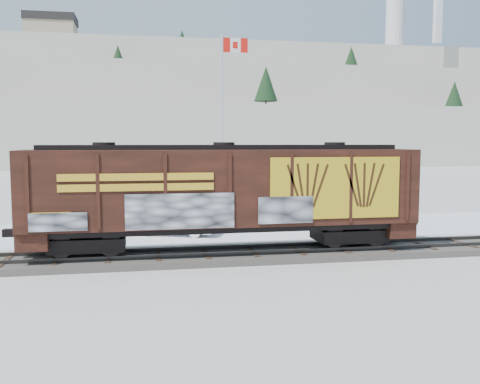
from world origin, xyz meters
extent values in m
plane|color=white|center=(0.00, 0.00, 0.00)|extent=(500.00, 500.00, 0.00)
cube|color=#59544C|center=(0.00, 0.00, 0.14)|extent=(50.00, 3.40, 0.28)
cube|color=#33302D|center=(0.00, -0.72, 0.35)|extent=(50.00, 0.10, 0.15)
cube|color=#33302D|center=(0.00, 0.72, 0.35)|extent=(50.00, 0.10, 0.15)
cube|color=white|center=(0.00, 7.50, 0.01)|extent=(40.00, 8.00, 0.03)
cube|color=white|center=(0.00, 95.00, 6.00)|extent=(360.00, 40.00, 12.00)
cube|color=white|center=(0.00, 125.00, 12.00)|extent=(360.00, 40.00, 24.00)
cube|color=white|center=(0.00, 160.00, 17.50)|extent=(360.00, 50.00, 35.00)
cone|color=black|center=(22.00, 90.00, 17.31)|extent=(5.04, 5.04, 7.38)
cone|color=black|center=(70.00, 96.00, 16.43)|extent=(4.20, 4.20, 6.15)
cone|color=black|center=(-10.00, 128.00, 28.13)|extent=(3.92, 3.92, 5.74)
cone|color=black|center=(55.00, 124.00, 28.72)|extent=(4.48, 4.48, 6.56)
cone|color=black|center=(10.00, 162.00, 39.43)|extent=(4.20, 4.20, 6.15)
cube|color=tan|center=(-32.00, 162.00, 39.00)|extent=(15.00, 12.00, 8.00)
cube|color=black|center=(-32.00, 162.00, 44.20)|extent=(15.75, 12.60, 2.40)
cube|color=black|center=(-6.83, 0.00, 0.88)|extent=(3.00, 2.00, 0.90)
cube|color=black|center=(4.45, 0.00, 0.88)|extent=(3.00, 2.00, 0.90)
cylinder|color=black|center=(-7.78, -0.78, 0.88)|extent=(0.90, 0.12, 0.90)
cube|color=black|center=(-1.19, 0.00, 1.41)|extent=(16.39, 2.40, 0.25)
cube|color=#3C1910|center=(-1.19, 0.00, 3.10)|extent=(16.39, 3.00, 3.13)
cube|color=black|center=(-1.19, 0.00, 4.76)|extent=(15.08, 0.90, 0.20)
cube|color=gold|center=(3.23, -1.54, 3.10)|extent=(5.57, 0.03, 2.54)
cube|color=gold|center=(-4.80, -1.54, 3.45)|extent=(5.90, 0.02, 0.70)
cube|color=silver|center=(-3.16, -1.55, 2.28)|extent=(4.26, 0.03, 1.40)
cylinder|color=silver|center=(1.05, 15.16, 0.10)|extent=(0.90, 0.90, 0.20)
cylinder|color=silver|center=(1.05, 15.16, 6.21)|extent=(0.14, 0.14, 12.41)
cube|color=red|center=(1.40, 15.16, 11.71)|extent=(0.50, 0.07, 1.00)
cube|color=white|center=(2.00, 15.16, 11.71)|extent=(0.70, 0.09, 1.00)
cube|color=red|center=(2.65, 15.16, 11.71)|extent=(0.50, 0.07, 1.00)
imported|color=#ABADB2|center=(-7.69, 7.82, 0.84)|extent=(4.93, 2.41, 1.62)
imported|color=white|center=(-2.91, 6.02, 0.77)|extent=(4.78, 3.08, 1.49)
imported|color=black|center=(7.94, 6.19, 0.76)|extent=(5.43, 3.35, 1.47)
camera|label=1|loc=(-4.69, -22.32, 4.99)|focal=40.00mm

